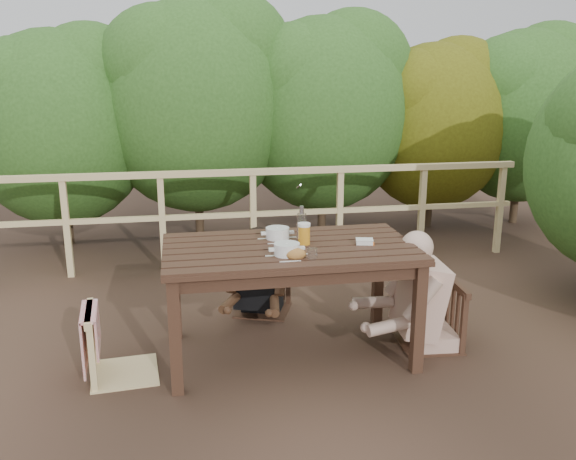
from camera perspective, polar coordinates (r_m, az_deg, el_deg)
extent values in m
plane|color=#463023|center=(4.41, 0.12, -11.54)|extent=(60.00, 60.00, 0.00)
cube|color=#331F15|center=(4.25, 0.12, -6.78)|extent=(1.70, 0.96, 0.79)
cube|color=#D2B87D|center=(4.09, -15.56, -7.38)|extent=(0.48, 0.48, 0.90)
cube|color=#331F15|center=(4.97, -2.43, -3.05)|extent=(0.55, 0.55, 0.86)
cube|color=#331F15|center=(4.49, 13.39, -5.30)|extent=(0.47, 0.47, 0.89)
cube|color=#D2B87D|center=(6.10, -3.30, 1.10)|extent=(5.60, 0.10, 1.01)
cylinder|color=white|center=(3.90, -0.11, -1.93)|extent=(0.28, 0.28, 0.09)
cylinder|color=silver|center=(4.28, -0.99, -0.39)|extent=(0.28, 0.28, 0.09)
ellipsoid|color=#AE7837|center=(3.85, 0.74, -2.30)|extent=(0.13, 0.10, 0.08)
cylinder|color=orange|center=(4.13, 1.53, -0.46)|extent=(0.09, 0.09, 0.16)
cylinder|color=white|center=(4.18, 1.29, 0.48)|extent=(0.07, 0.07, 0.27)
cylinder|color=silver|center=(3.84, 2.29, -2.32)|extent=(0.07, 0.07, 0.08)
cube|color=silver|center=(4.18, 7.23, -1.18)|extent=(0.13, 0.11, 0.05)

